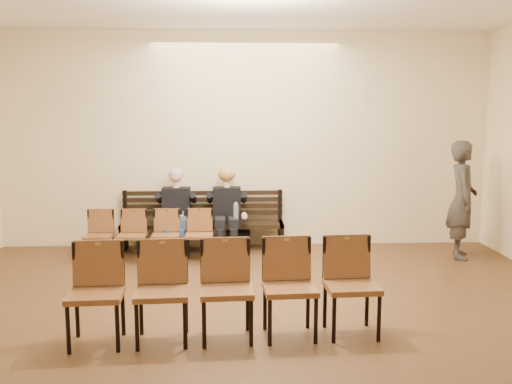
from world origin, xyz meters
TOP-DOWN VIEW (x-y plane):
  - room_walls at (0.00, 0.79)m, footprint 8.02×10.01m
  - bench at (-0.70, 4.65)m, footprint 2.60×0.90m
  - seated_man at (-1.10, 4.53)m, footprint 0.54×0.75m
  - seated_woman at (-0.30, 4.53)m, footprint 0.54×0.75m
  - laptop at (-1.15, 4.38)m, footprint 0.37×0.31m
  - water_bottle at (-0.16, 4.31)m, footprint 0.09×0.09m
  - bag at (-0.12, 4.75)m, footprint 0.39×0.27m
  - passerby at (3.27, 4.05)m, footprint 0.67×0.85m
  - chair_row_front at (-1.45, 4.00)m, footprint 1.89×0.43m
  - chair_row_back at (-0.27, 1.06)m, footprint 3.06×0.72m

SIDE VIEW (x-z plane):
  - bag at x=-0.12m, z-range 0.00..0.28m
  - bench at x=-0.70m, z-range 0.00..0.45m
  - chair_row_front at x=-1.45m, z-range 0.00..0.78m
  - chair_row_back at x=-0.27m, z-range 0.00..0.99m
  - laptop at x=-1.15m, z-range 0.45..0.69m
  - water_bottle at x=-0.16m, z-range 0.45..0.70m
  - seated_woman at x=-0.30m, z-range 0.00..1.26m
  - seated_man at x=-1.10m, z-range 0.00..1.30m
  - passerby at x=3.27m, z-range 0.00..2.06m
  - room_walls at x=0.00m, z-range 0.78..4.29m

